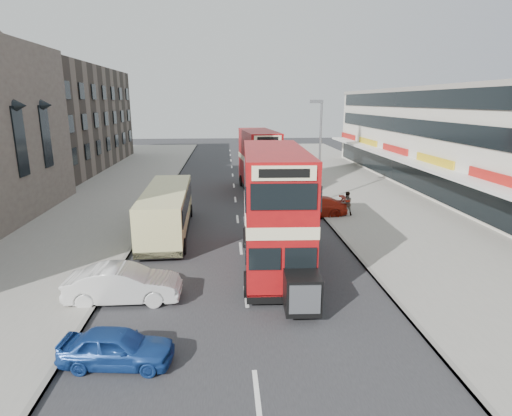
# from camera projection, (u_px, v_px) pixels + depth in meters

# --- Properties ---
(ground) EXTENTS (160.00, 160.00, 0.00)m
(ground) POSITION_uv_depth(u_px,v_px,m) (249.00, 321.00, 15.71)
(ground) COLOR #28282B
(ground) RESTS_ON ground
(road_surface) EXTENTS (12.00, 90.00, 0.01)m
(road_surface) POSITION_uv_depth(u_px,v_px,m) (235.00, 200.00, 35.03)
(road_surface) COLOR #28282B
(road_surface) RESTS_ON ground
(pavement_right) EXTENTS (12.00, 90.00, 0.15)m
(pavement_right) POSITION_uv_depth(u_px,v_px,m) (375.00, 196.00, 35.87)
(pavement_right) COLOR gray
(pavement_right) RESTS_ON ground
(pavement_left) EXTENTS (12.00, 90.00, 0.15)m
(pavement_left) POSITION_uv_depth(u_px,v_px,m) (89.00, 201.00, 34.16)
(pavement_left) COLOR gray
(pavement_left) RESTS_ON ground
(kerb_left) EXTENTS (0.20, 90.00, 0.16)m
(kerb_left) POSITION_uv_depth(u_px,v_px,m) (162.00, 200.00, 34.58)
(kerb_left) COLOR gray
(kerb_left) RESTS_ON ground
(kerb_right) EXTENTS (0.20, 90.00, 0.16)m
(kerb_right) POSITION_uv_depth(u_px,v_px,m) (307.00, 198.00, 35.45)
(kerb_right) COLOR gray
(kerb_right) RESTS_ON ground
(brick_terrace) EXTENTS (14.00, 28.00, 12.00)m
(brick_terrace) POSITION_uv_depth(u_px,v_px,m) (45.00, 119.00, 49.37)
(brick_terrace) COLOR #66594C
(brick_terrace) RESTS_ON ground
(commercial_row) EXTENTS (9.90, 46.20, 9.30)m
(commercial_row) POSITION_uv_depth(u_px,v_px,m) (458.00, 140.00, 37.21)
(commercial_row) COLOR beige
(commercial_row) RESTS_ON ground
(street_lamp) EXTENTS (1.00, 0.20, 8.12)m
(street_lamp) POSITION_uv_depth(u_px,v_px,m) (319.00, 144.00, 32.37)
(street_lamp) COLOR slate
(street_lamp) RESTS_ON ground
(bus_main) EXTENTS (3.19, 10.39, 5.67)m
(bus_main) POSITION_uv_depth(u_px,v_px,m) (275.00, 209.00, 20.14)
(bus_main) COLOR black
(bus_main) RESTS_ON ground
(bus_second) EXTENTS (3.45, 9.72, 5.31)m
(bus_second) POSITION_uv_depth(u_px,v_px,m) (259.00, 161.00, 37.62)
(bus_second) COLOR black
(bus_second) RESTS_ON ground
(coach) EXTENTS (2.85, 10.01, 2.64)m
(coach) POSITION_uv_depth(u_px,v_px,m) (167.00, 209.00, 25.71)
(coach) COLOR black
(coach) RESTS_ON ground
(car_left_near) EXTENTS (3.66, 1.81, 1.20)m
(car_left_near) POSITION_uv_depth(u_px,v_px,m) (117.00, 347.00, 12.98)
(car_left_near) COLOR navy
(car_left_near) RESTS_ON ground
(car_left_front) EXTENTS (4.61, 1.62, 1.52)m
(car_left_front) POSITION_uv_depth(u_px,v_px,m) (124.00, 284.00, 17.10)
(car_left_front) COLOR silver
(car_left_front) RESTS_ON ground
(car_right_a) EXTENTS (4.88, 2.05, 1.41)m
(car_right_a) POSITION_uv_depth(u_px,v_px,m) (313.00, 207.00, 29.79)
(car_right_a) COLOR #9F1F0F
(car_right_a) RESTS_ON ground
(car_right_b) EXTENTS (4.72, 2.44, 1.27)m
(car_right_b) POSITION_uv_depth(u_px,v_px,m) (287.00, 188.00, 36.62)
(car_right_b) COLOR #D34315
(car_right_b) RESTS_ON ground
(car_right_c) EXTENTS (4.36, 2.02, 1.44)m
(car_right_c) POSITION_uv_depth(u_px,v_px,m) (279.00, 170.00, 45.65)
(car_right_c) COLOR #60A6C1
(car_right_c) RESTS_ON ground
(pedestrian_near) EXTENTS (0.65, 0.45, 1.73)m
(pedestrian_near) POSITION_uv_depth(u_px,v_px,m) (347.00, 203.00, 29.52)
(pedestrian_near) COLOR gray
(pedestrian_near) RESTS_ON pavement_right
(pedestrian_far) EXTENTS (1.15, 0.77, 1.82)m
(pedestrian_far) POSITION_uv_depth(u_px,v_px,m) (303.00, 167.00, 45.78)
(pedestrian_far) COLOR gray
(pedestrian_far) RESTS_ON pavement_right
(cyclist) EXTENTS (0.84, 1.82, 2.05)m
(cyclist) POSITION_uv_depth(u_px,v_px,m) (281.00, 194.00, 34.11)
(cyclist) COLOR gray
(cyclist) RESTS_ON ground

